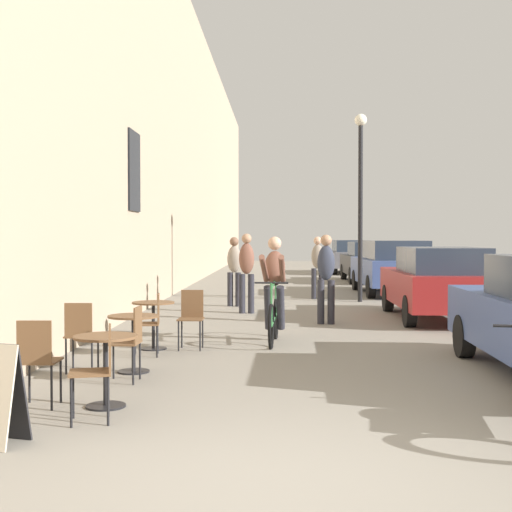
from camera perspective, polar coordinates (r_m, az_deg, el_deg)
name	(u,v)px	position (r m, az deg, el deg)	size (l,w,h in m)	color
ground_plane	(291,484)	(5.09, 2.87, -18.07)	(88.00, 88.00, 0.00)	gray
building_facade_left	(155,115)	(19.37, -8.26, 11.31)	(0.54, 68.00, 9.96)	tan
cafe_table_near	(106,355)	(7.24, -12.16, -7.92)	(0.64, 0.64, 0.72)	black
cafe_chair_near_toward_street	(98,366)	(6.69, -12.71, -8.74)	(0.46, 0.46, 0.89)	black
cafe_chair_near_toward_wall	(38,357)	(7.36, -17.37, -7.83)	(0.39, 0.39, 0.89)	black
cafe_table_mid	(133,331)	(8.99, -9.96, -6.04)	(0.64, 0.64, 0.72)	black
cafe_chair_mid_toward_street	(81,332)	(9.07, -14.10, -6.02)	(0.39, 0.39, 0.89)	black
cafe_chair_mid_toward_wall	(129,338)	(8.40, -10.29, -6.61)	(0.40, 0.40, 0.89)	black
cafe_table_far	(153,315)	(10.75, -8.37, -4.78)	(0.64, 0.64, 0.72)	black
cafe_chair_far_toward_street	(151,320)	(10.16, -8.54, -5.17)	(0.43, 0.43, 0.89)	black
cafe_chair_far_toward_wall	(191,315)	(10.74, -5.29, -4.79)	(0.38, 0.38, 0.89)	black
cyclist_on_bicycle	(274,292)	(11.34, 1.49, -2.96)	(0.52, 1.76, 1.74)	black
pedestrian_near	(326,274)	(13.70, 5.73, -1.44)	(0.34, 0.25, 1.75)	#26262D
pedestrian_mid	(247,268)	(15.55, -0.77, -1.01)	(0.35, 0.25, 1.77)	#26262D
pedestrian_far	(234,267)	(17.09, -1.79, -0.93)	(0.37, 0.29, 1.69)	#26262D
pedestrian_furthest	(318,264)	(19.15, 5.04, -0.64)	(0.36, 0.27, 1.70)	#26262D
street_lamp	(360,183)	(18.52, 8.51, 5.91)	(0.32, 0.32, 4.90)	black
parked_car_second	(437,282)	(14.88, 14.57, -2.06)	(1.80, 4.21, 1.49)	maroon
parked_car_third	(392,266)	(21.00, 11.05, -0.84)	(1.99, 4.52, 1.59)	#384C84
parked_car_fourth	(369,261)	(26.54, 9.22, -0.42)	(1.85, 4.27, 1.51)	black
parked_car_fifth	(350,256)	(32.57, 7.64, -0.01)	(1.88, 4.35, 1.54)	#595960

